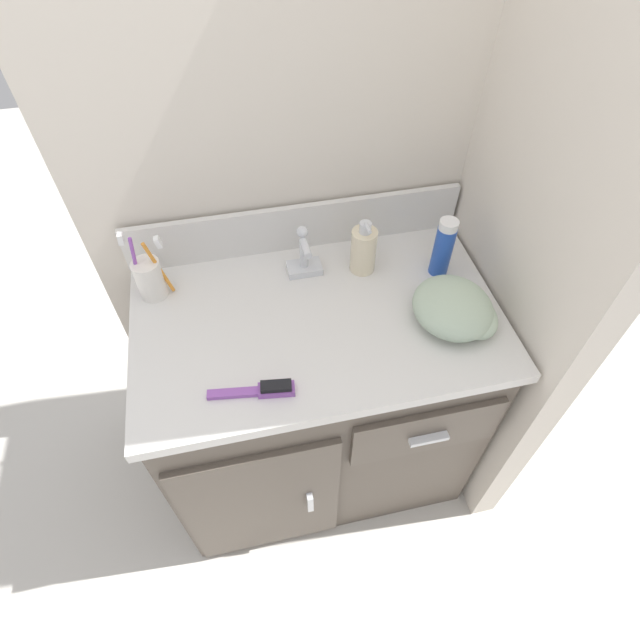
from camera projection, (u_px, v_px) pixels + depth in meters
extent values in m
plane|color=beige|center=(318.00, 456.00, 1.82)|extent=(6.00, 6.00, 0.00)
cube|color=beige|center=(288.00, 129.00, 1.18)|extent=(1.08, 0.08, 2.20)
cube|color=beige|center=(550.00, 181.00, 1.05)|extent=(0.08, 0.63, 2.20)
cube|color=brown|center=(318.00, 403.00, 1.53)|extent=(0.87, 0.51, 0.75)
cube|color=brown|center=(264.00, 506.00, 1.37)|extent=(0.42, 0.02, 0.60)
cube|color=brown|center=(426.00, 433.00, 1.24)|extent=(0.38, 0.02, 0.18)
cube|color=silver|center=(310.00, 502.00, 1.37)|extent=(0.02, 0.02, 0.09)
cube|color=silver|center=(429.00, 439.00, 1.22)|extent=(0.10, 0.02, 0.01)
cube|color=silver|center=(318.00, 321.00, 1.23)|extent=(0.90, 0.55, 0.03)
ellipsoid|color=beige|center=(318.00, 341.00, 1.30)|extent=(0.36, 0.27, 0.20)
cylinder|color=silver|center=(318.00, 362.00, 1.37)|extent=(0.03, 0.03, 0.01)
cube|color=silver|center=(297.00, 227.00, 1.34)|extent=(0.90, 0.02, 0.13)
cube|color=silver|center=(304.00, 268.00, 1.32)|extent=(0.09, 0.06, 0.02)
cylinder|color=silver|center=(304.00, 253.00, 1.28)|extent=(0.02, 0.02, 0.08)
cylinder|color=silver|center=(306.00, 248.00, 1.23)|extent=(0.02, 0.06, 0.02)
sphere|color=silver|center=(302.00, 232.00, 1.24)|extent=(0.03, 0.03, 0.03)
cylinder|color=white|center=(150.00, 279.00, 1.23)|extent=(0.07, 0.07, 0.11)
cylinder|color=orange|center=(159.00, 268.00, 1.21)|extent=(0.04, 0.01, 0.16)
cube|color=white|center=(158.00, 242.00, 1.15)|extent=(0.02, 0.02, 0.03)
cylinder|color=purple|center=(136.00, 267.00, 1.20)|extent=(0.03, 0.01, 0.18)
cube|color=white|center=(121.00, 239.00, 1.13)|extent=(0.01, 0.02, 0.03)
cylinder|color=beige|center=(363.00, 251.00, 1.28)|extent=(0.07, 0.07, 0.12)
cylinder|color=silver|center=(365.00, 228.00, 1.23)|extent=(0.03, 0.03, 0.03)
cylinder|color=silver|center=(368.00, 228.00, 1.20)|extent=(0.01, 0.04, 0.01)
cylinder|color=#234CB2|center=(442.00, 251.00, 1.27)|extent=(0.05, 0.05, 0.14)
cylinder|color=white|center=(449.00, 225.00, 1.21)|extent=(0.05, 0.05, 0.02)
cube|color=purple|center=(233.00, 393.00, 1.07)|extent=(0.11, 0.04, 0.01)
cube|color=purple|center=(276.00, 390.00, 1.08)|extent=(0.08, 0.04, 0.02)
cube|color=black|center=(276.00, 386.00, 1.07)|extent=(0.07, 0.04, 0.01)
ellipsoid|color=#A8BCA3|center=(453.00, 307.00, 1.19)|extent=(0.19, 0.20, 0.08)
ellipsoid|color=#B0C6AB|center=(472.00, 316.00, 1.19)|extent=(0.11, 0.14, 0.06)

